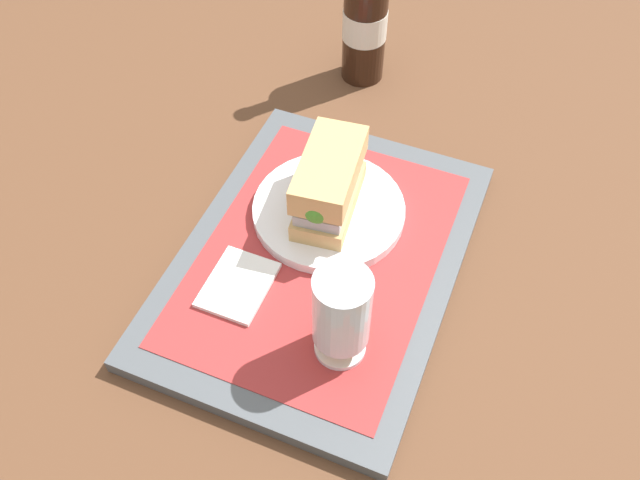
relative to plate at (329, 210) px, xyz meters
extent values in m
plane|color=brown|center=(0.06, 0.01, -0.03)|extent=(3.00, 3.00, 0.00)
cube|color=#4C5156|center=(0.06, 0.01, -0.02)|extent=(0.44, 0.32, 0.02)
cube|color=#9E2D2D|center=(0.06, 0.01, -0.01)|extent=(0.38, 0.27, 0.00)
cylinder|color=white|center=(0.00, 0.00, 0.00)|extent=(0.19, 0.19, 0.01)
cube|color=tan|center=(0.00, 0.00, 0.02)|extent=(0.14, 0.08, 0.02)
cube|color=#9EA3A8|center=(0.00, 0.00, 0.04)|extent=(0.13, 0.07, 0.02)
cube|color=silver|center=(0.00, 0.00, 0.05)|extent=(0.12, 0.06, 0.01)
sphere|color=#47932D|center=(0.05, 0.01, 0.06)|extent=(0.04, 0.04, 0.04)
cube|color=tan|center=(0.00, 0.00, 0.07)|extent=(0.14, 0.08, 0.04)
cylinder|color=silver|center=(0.17, 0.08, 0.00)|extent=(0.06, 0.06, 0.01)
cylinder|color=silver|center=(0.17, 0.08, 0.01)|extent=(0.01, 0.01, 0.02)
cylinder|color=silver|center=(0.17, 0.08, 0.07)|extent=(0.06, 0.06, 0.09)
cylinder|color=gold|center=(0.17, 0.08, 0.05)|extent=(0.06, 0.06, 0.05)
cylinder|color=white|center=(0.17, 0.08, 0.07)|extent=(0.05, 0.05, 0.01)
cube|color=white|center=(0.14, -0.06, 0.00)|extent=(0.09, 0.07, 0.01)
cylinder|color=black|center=(-0.30, -0.06, 0.05)|extent=(0.06, 0.06, 0.17)
cylinder|color=silver|center=(-0.30, -0.06, 0.06)|extent=(0.07, 0.07, 0.05)
camera|label=1|loc=(0.51, 0.20, 0.64)|focal=37.90mm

